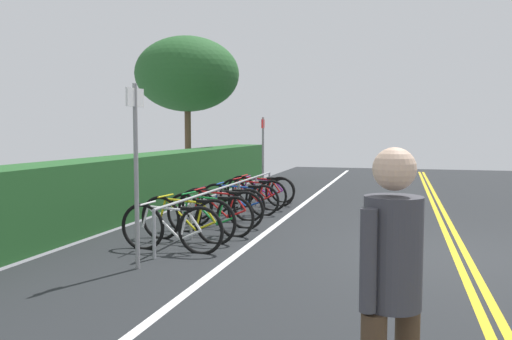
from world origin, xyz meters
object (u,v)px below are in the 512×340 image
at_px(bicycle_2, 209,214).
at_px(bicycle_7, 260,191).
at_px(bicycle_3, 220,208).
at_px(tree_mid, 187,74).
at_px(bicycle_5, 240,199).
at_px(bicycle_8, 263,189).
at_px(sign_post_near, 136,159).
at_px(bicycle_1, 187,219).
at_px(bicycle_4, 223,204).
at_px(pedestrian, 392,282).
at_px(sign_post_far, 263,149).
at_px(bicycle_0, 171,228).
at_px(bicycle_6, 253,194).
at_px(bike_rack, 229,193).

distance_m(bicycle_2, bicycle_7, 3.72).
relative_size(bicycle_3, tree_mid, 0.35).
height_order(bicycle_5, bicycle_8, bicycle_5).
bearing_deg(sign_post_near, bicycle_1, 1.19).
distance_m(bicycle_4, bicycle_7, 2.25).
relative_size(pedestrian, tree_mid, 0.35).
height_order(bicycle_1, bicycle_7, bicycle_1).
distance_m(bicycle_2, sign_post_far, 5.51).
relative_size(bicycle_0, sign_post_near, 0.70).
bearing_deg(bicycle_6, bicycle_3, -179.95).
height_order(bicycle_0, tree_mid, tree_mid).
relative_size(bicycle_6, sign_post_near, 0.69).
xyz_separation_m(bicycle_5, bicycle_7, (1.49, -0.07, 0.02)).
bearing_deg(pedestrian, tree_mid, 26.83).
xyz_separation_m(bicycle_7, bicycle_8, (0.67, 0.10, -0.04)).
height_order(bicycle_0, bicycle_4, bicycle_0).
relative_size(bicycle_1, tree_mid, 0.35).
bearing_deg(bike_rack, bicycle_3, -174.30).
relative_size(bicycle_8, pedestrian, 0.97).
distance_m(bicycle_6, tree_mid, 7.40).
bearing_deg(bike_rack, pedestrian, -155.24).
xyz_separation_m(bicycle_4, bicycle_7, (2.24, -0.20, 0.03)).
distance_m(bike_rack, bicycle_3, 0.82).
height_order(bicycle_3, pedestrian, pedestrian).
relative_size(bicycle_1, sign_post_near, 0.73).
height_order(bicycle_5, pedestrian, pedestrian).
relative_size(pedestrian, sign_post_far, 0.80).
relative_size(bicycle_0, bicycle_3, 0.97).
bearing_deg(bicycle_4, bicycle_1, -177.12).
xyz_separation_m(bicycle_0, sign_post_far, (6.80, 0.33, 0.97)).
distance_m(bicycle_7, tree_mid, 6.92).
relative_size(bicycle_3, bicycle_8, 1.04).
distance_m(bicycle_0, bicycle_4, 2.88).
height_order(bicycle_3, tree_mid, tree_mid).
bearing_deg(pedestrian, bicycle_1, 33.44).
bearing_deg(bicycle_5, bicycle_4, 170.63).
height_order(sign_post_near, tree_mid, tree_mid).
bearing_deg(bicycle_1, bicycle_2, -12.74).
xyz_separation_m(bicycle_4, sign_post_far, (3.92, 0.18, 1.00)).
xyz_separation_m(bicycle_7, pedestrian, (-9.46, -3.28, 0.66)).
distance_m(bicycle_0, sign_post_near, 1.52).
bearing_deg(bicycle_2, bicycle_6, 1.09).
xyz_separation_m(bicycle_3, bicycle_7, (2.98, -0.00, 0.01)).
bearing_deg(bicycle_3, tree_mid, 26.83).
bearing_deg(bicycle_6, bicycle_4, 172.86).
height_order(bicycle_0, pedestrian, pedestrian).
bearing_deg(bike_rack, tree_mid, 28.95).
bearing_deg(bicycle_0, bicycle_2, -3.95).
bearing_deg(tree_mid, sign_post_near, -160.60).
xyz_separation_m(bicycle_6, pedestrian, (-8.78, -3.28, 0.67)).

